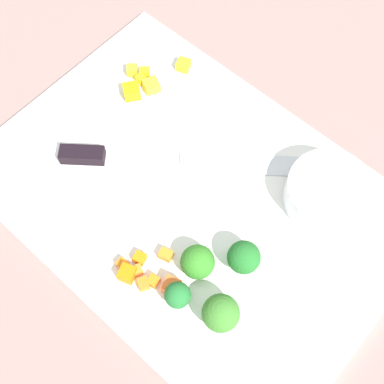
# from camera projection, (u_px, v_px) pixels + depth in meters

# --- Properties ---
(ground_plane) EXTENTS (4.00, 4.00, 0.00)m
(ground_plane) POSITION_uv_depth(u_px,v_px,m) (192.00, 200.00, 0.63)
(ground_plane) COLOR gray
(cutting_board) EXTENTS (0.50, 0.35, 0.01)m
(cutting_board) POSITION_uv_depth(u_px,v_px,m) (192.00, 198.00, 0.63)
(cutting_board) COLOR white
(cutting_board) RESTS_ON ground_plane
(prep_bowl) EXTENTS (0.10, 0.10, 0.04)m
(prep_bowl) POSITION_uv_depth(u_px,v_px,m) (328.00, 193.00, 0.60)
(prep_bowl) COLOR white
(prep_bowl) RESTS_ON cutting_board
(chef_knife) EXTENTS (0.28, 0.23, 0.02)m
(chef_knife) POSITION_uv_depth(u_px,v_px,m) (159.00, 159.00, 0.64)
(chef_knife) COLOR silver
(chef_knife) RESTS_ON cutting_board
(carrot_dice_0) EXTENTS (0.02, 0.02, 0.01)m
(carrot_dice_0) POSITION_uv_depth(u_px,v_px,m) (140.00, 258.00, 0.58)
(carrot_dice_0) COLOR orange
(carrot_dice_0) RESTS_ON cutting_board
(carrot_dice_1) EXTENTS (0.02, 0.02, 0.01)m
(carrot_dice_1) POSITION_uv_depth(u_px,v_px,m) (144.00, 284.00, 0.57)
(carrot_dice_1) COLOR orange
(carrot_dice_1) RESTS_ON cutting_board
(carrot_dice_2) EXTENTS (0.02, 0.02, 0.02)m
(carrot_dice_2) POSITION_uv_depth(u_px,v_px,m) (127.00, 274.00, 0.57)
(carrot_dice_2) COLOR orange
(carrot_dice_2) RESTS_ON cutting_board
(carrot_dice_3) EXTENTS (0.02, 0.02, 0.01)m
(carrot_dice_3) POSITION_uv_depth(u_px,v_px,m) (166.00, 255.00, 0.58)
(carrot_dice_3) COLOR orange
(carrot_dice_3) RESTS_ON cutting_board
(carrot_dice_4) EXTENTS (0.02, 0.02, 0.02)m
(carrot_dice_4) POSITION_uv_depth(u_px,v_px,m) (172.00, 286.00, 0.56)
(carrot_dice_4) COLOR orange
(carrot_dice_4) RESTS_ON cutting_board
(carrot_dice_5) EXTENTS (0.01, 0.01, 0.01)m
(carrot_dice_5) POSITION_uv_depth(u_px,v_px,m) (153.00, 281.00, 0.57)
(carrot_dice_5) COLOR orange
(carrot_dice_5) RESTS_ON cutting_board
(carrot_dice_6) EXTENTS (0.01, 0.02, 0.01)m
(carrot_dice_6) POSITION_uv_depth(u_px,v_px,m) (137.00, 270.00, 0.58)
(carrot_dice_6) COLOR orange
(carrot_dice_6) RESTS_ON cutting_board
(carrot_dice_7) EXTENTS (0.01, 0.01, 0.01)m
(carrot_dice_7) POSITION_uv_depth(u_px,v_px,m) (123.00, 265.00, 0.58)
(carrot_dice_7) COLOR orange
(carrot_dice_7) RESTS_ON cutting_board
(pepper_dice_0) EXTENTS (0.03, 0.03, 0.01)m
(pepper_dice_0) POSITION_uv_depth(u_px,v_px,m) (151.00, 86.00, 0.69)
(pepper_dice_0) COLOR yellow
(pepper_dice_0) RESTS_ON cutting_board
(pepper_dice_1) EXTENTS (0.01, 0.01, 0.01)m
(pepper_dice_1) POSITION_uv_depth(u_px,v_px,m) (140.00, 79.00, 0.69)
(pepper_dice_1) COLOR yellow
(pepper_dice_1) RESTS_ON cutting_board
(pepper_dice_2) EXTENTS (0.03, 0.03, 0.02)m
(pepper_dice_2) POSITION_uv_depth(u_px,v_px,m) (132.00, 92.00, 0.68)
(pepper_dice_2) COLOR yellow
(pepper_dice_2) RESTS_ON cutting_board
(pepper_dice_3) EXTENTS (0.02, 0.02, 0.01)m
(pepper_dice_3) POSITION_uv_depth(u_px,v_px,m) (132.00, 70.00, 0.70)
(pepper_dice_3) COLOR yellow
(pepper_dice_3) RESTS_ON cutting_board
(pepper_dice_4) EXTENTS (0.02, 0.02, 0.01)m
(pepper_dice_4) POSITION_uv_depth(u_px,v_px,m) (145.00, 72.00, 0.70)
(pepper_dice_4) COLOR yellow
(pepper_dice_4) RESTS_ON cutting_board
(pepper_dice_5) EXTENTS (0.02, 0.02, 0.01)m
(pepper_dice_5) POSITION_uv_depth(u_px,v_px,m) (184.00, 65.00, 0.70)
(pepper_dice_5) COLOR yellow
(pepper_dice_5) RESTS_ON cutting_board
(broccoli_floret_0) EXTENTS (0.04, 0.04, 0.04)m
(broccoli_floret_0) POSITION_uv_depth(u_px,v_px,m) (244.00, 257.00, 0.56)
(broccoli_floret_0) COLOR #92B569
(broccoli_floret_0) RESTS_ON cutting_board
(broccoli_floret_1) EXTENTS (0.04, 0.04, 0.05)m
(broccoli_floret_1) POSITION_uv_depth(u_px,v_px,m) (221.00, 313.00, 0.54)
(broccoli_floret_1) COLOR #8EBE57
(broccoli_floret_1) RESTS_ON cutting_board
(broccoli_floret_2) EXTENTS (0.04, 0.04, 0.04)m
(broccoli_floret_2) POSITION_uv_depth(u_px,v_px,m) (198.00, 262.00, 0.57)
(broccoli_floret_2) COLOR #7FB765
(broccoli_floret_2) RESTS_ON cutting_board
(broccoli_floret_3) EXTENTS (0.03, 0.03, 0.03)m
(broccoli_floret_3) POSITION_uv_depth(u_px,v_px,m) (178.00, 295.00, 0.55)
(broccoli_floret_3) COLOR #91B56D
(broccoli_floret_3) RESTS_ON cutting_board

